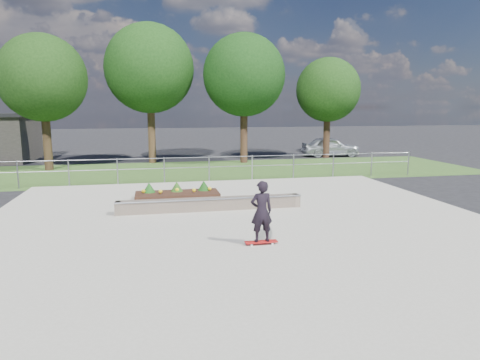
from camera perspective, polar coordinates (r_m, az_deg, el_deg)
name	(u,v)px	position (r m, az deg, el deg)	size (l,w,h in m)	color
ground	(244,227)	(12.25, 0.49, -6.27)	(120.00, 120.00, 0.00)	black
grass_verge	(201,171)	(22.90, -5.27, 1.21)	(30.00, 8.00, 0.02)	#325221
concrete_slab	(244,226)	(12.24, 0.49, -6.14)	(15.00, 15.00, 0.06)	#A39F90
fence	(209,165)	(19.35, -4.15, 1.94)	(20.06, 0.06, 1.20)	gray
tree_far_left	(42,78)	(25.18, -24.84, 12.20)	(4.55, 4.55, 7.15)	black
tree_mid_left	(149,69)	(26.61, -11.98, 14.31)	(5.25, 5.25, 8.25)	#382516
tree_mid_right	(244,75)	(26.16, 0.53, 13.77)	(4.90, 4.90, 7.70)	#331E14
tree_far_right	(328,90)	(29.37, 11.66, 11.66)	(4.20, 4.20, 6.60)	black
grind_ledge	(211,204)	(13.93, -3.94, -3.21)	(6.00, 0.44, 0.43)	brown
planter_bed	(177,194)	(15.75, -8.36, -1.86)	(3.00, 1.20, 0.61)	black
skateboarder	(261,212)	(10.33, 2.88, -4.25)	(0.80, 0.39, 1.58)	silver
parked_car	(330,147)	(30.29, 11.97, 4.36)	(1.58, 3.92, 1.34)	#B2B6BC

